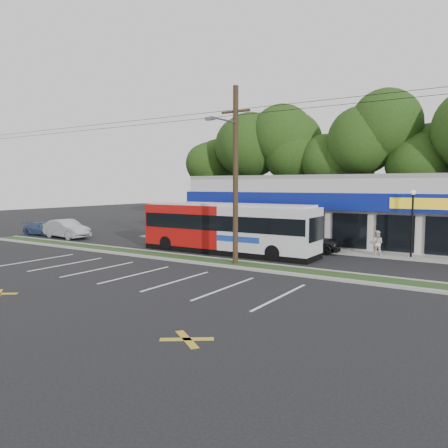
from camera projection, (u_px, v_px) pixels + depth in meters
ground at (183, 263)px, 25.62m from camera, size 120.00×120.00×0.00m
grass_strip at (193, 259)px, 26.45m from camera, size 40.00×1.60×0.12m
curb_south at (184, 261)px, 25.74m from camera, size 40.00×0.25×0.14m
curb_north at (201, 257)px, 27.16m from camera, size 40.00×0.25×0.14m
sidewalk at (319, 250)px, 30.45m from camera, size 32.00×2.20×0.10m
strip_mall at (356, 208)px, 35.74m from camera, size 25.00×12.55×5.30m
utility_pole at (232, 170)px, 24.38m from camera, size 50.00×2.77×10.00m
lamp_post at (412, 216)px, 26.82m from camera, size 0.30×0.30×4.25m
tree_line at (371, 147)px, 44.48m from camera, size 46.76×6.76×11.83m
metrobus at (227, 227)px, 29.09m from camera, size 12.41×2.68×3.33m
car_dark at (305, 240)px, 29.68m from camera, size 5.10×2.73×1.65m
car_silver at (67, 229)px, 37.37m from camera, size 4.94×2.07×1.59m
car_blue at (42, 229)px, 39.54m from camera, size 4.08×1.83×1.16m
pedestrian_a at (296, 237)px, 30.79m from camera, size 0.67×0.46×1.77m
pedestrian_b at (377, 244)px, 27.81m from camera, size 0.89×0.74×1.66m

